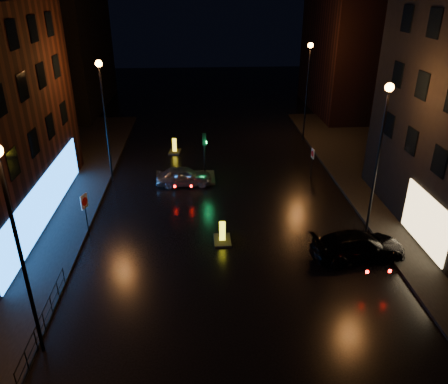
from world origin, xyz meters
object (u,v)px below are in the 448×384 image
at_px(bollard_near, 222,237).
at_px(silver_hatchback, 184,176).
at_px(traffic_signal, 205,172).
at_px(bollard_far, 175,149).
at_px(road_sign_right, 312,156).
at_px(dark_sedan, 358,246).
at_px(road_sign_left, 85,205).

bearing_deg(bollard_near, silver_hatchback, 105.83).
bearing_deg(traffic_signal, bollard_near, -85.05).
distance_m(bollard_far, road_sign_right, 11.68).
bearing_deg(road_sign_right, dark_sedan, 83.03).
bearing_deg(dark_sedan, silver_hatchback, 36.45).
height_order(dark_sedan, road_sign_right, road_sign_right).
bearing_deg(road_sign_left, bollard_far, 92.23).
distance_m(dark_sedan, road_sign_right, 10.43).
bearing_deg(bollard_near, bollard_far, 101.98).
height_order(traffic_signal, dark_sedan, traffic_signal).
bearing_deg(bollard_far, road_sign_right, -22.75).
relative_size(silver_hatchback, bollard_near, 2.79).
xyz_separation_m(traffic_signal, dark_sedan, (7.55, -10.60, 0.20)).
xyz_separation_m(dark_sedan, road_sign_right, (0.14, 10.38, 0.91)).
xyz_separation_m(traffic_signal, bollard_near, (0.74, -8.59, -0.24)).
height_order(bollard_near, bollard_far, bollard_near).
bearing_deg(traffic_signal, silver_hatchback, -146.15).
bearing_deg(dark_sedan, road_sign_right, -7.61).
xyz_separation_m(bollard_near, bollard_far, (-3.13, 14.12, -0.00)).
relative_size(dark_sedan, road_sign_left, 1.97).
relative_size(bollard_far, road_sign_left, 0.59).
distance_m(traffic_signal, road_sign_right, 7.78).
bearing_deg(road_sign_left, silver_hatchback, 71.44).
distance_m(bollard_near, bollard_far, 14.46).
distance_m(dark_sedan, bollard_near, 7.11).
height_order(bollard_near, road_sign_left, road_sign_left).
distance_m(traffic_signal, dark_sedan, 13.01).
distance_m(silver_hatchback, road_sign_right, 9.26).
bearing_deg(bollard_near, dark_sedan, -16.95).
relative_size(traffic_signal, road_sign_left, 1.40).
bearing_deg(dark_sedan, bollard_near, 66.76).
relative_size(dark_sedan, bollard_far, 3.32).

